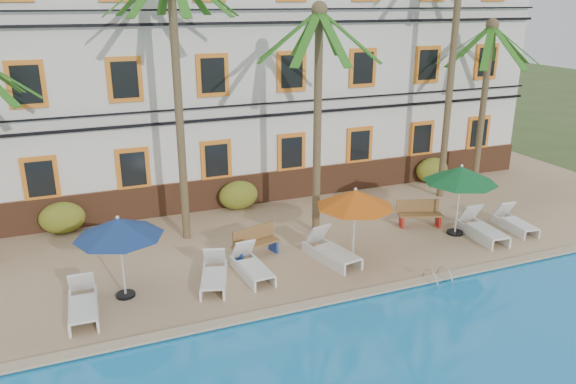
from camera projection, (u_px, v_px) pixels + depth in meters
name	position (u px, v px, depth m)	size (l,w,h in m)	color
ground	(335.00, 290.00, 15.86)	(100.00, 100.00, 0.00)	#384C23
pool_deck	(273.00, 224.00, 20.20)	(30.00, 12.00, 0.25)	tan
pool_coping	(351.00, 296.00, 14.98)	(30.00, 0.35, 0.06)	tan
hotel_building	(229.00, 62.00, 22.86)	(25.40, 6.44, 10.22)	silver
palm_b	(176.00, 67.00, 16.89)	(3.98, 3.98, 8.83)	brown
palm_c	(318.00, 90.00, 17.63)	(3.98, 3.98, 7.49)	brown
palm_d	(454.00, 39.00, 20.70)	(3.98, 3.98, 9.80)	brown
palm_e	(486.00, 82.00, 22.19)	(3.98, 3.98, 6.85)	brown
shrub_left	(62.00, 218.00, 18.91)	(1.50, 0.90, 1.10)	#215418
shrub_mid	(238.00, 195.00, 21.10)	(1.50, 0.90, 1.10)	#215418
shrub_right	(432.00, 170.00, 24.19)	(1.50, 0.90, 1.10)	#215418
umbrella_blue	(119.00, 228.00, 14.38)	(2.31, 2.31, 2.31)	black
umbrella_red	(355.00, 199.00, 16.42)	(2.34, 2.34, 2.34)	black
umbrella_green	(461.00, 175.00, 18.35)	(2.44, 2.44, 2.44)	black
lounger_a	(83.00, 304.00, 14.06)	(0.78, 1.99, 0.93)	silver
lounger_b	(214.00, 274.00, 15.58)	(1.22, 2.00, 0.89)	silver
lounger_c	(252.00, 266.00, 16.08)	(0.82, 1.95, 0.90)	silver
lounger_d	(331.00, 250.00, 17.01)	(1.16, 2.17, 0.98)	silver
lounger_e	(481.00, 228.00, 18.66)	(0.87, 2.10, 0.97)	silver
lounger_f	(514.00, 222.00, 19.30)	(0.78, 1.84, 0.85)	silver
bench_left	(255.00, 242.00, 17.24)	(1.57, 0.84, 0.93)	olive
bench_right	(420.00, 213.00, 19.57)	(1.57, 0.94, 0.93)	olive
pool_ladder	(437.00, 280.00, 15.86)	(0.54, 0.74, 0.74)	silver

